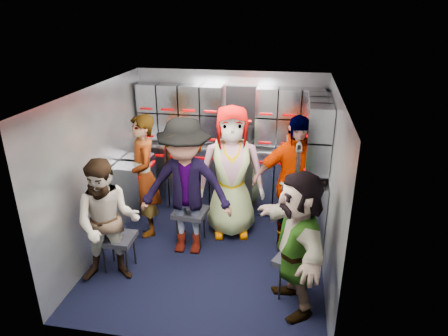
% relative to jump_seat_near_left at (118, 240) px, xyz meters
% --- Properties ---
extents(floor, '(3.00, 3.00, 0.00)m').
position_rel_jump_seat_near_left_xyz_m(floor, '(1.01, 0.49, -0.40)').
color(floor, black).
rests_on(floor, ground).
extents(wall_back, '(2.80, 0.04, 2.10)m').
position_rel_jump_seat_near_left_xyz_m(wall_back, '(1.01, 1.99, 0.65)').
color(wall_back, gray).
rests_on(wall_back, ground).
extents(wall_left, '(0.04, 3.00, 2.10)m').
position_rel_jump_seat_near_left_xyz_m(wall_left, '(-0.39, 0.49, 0.65)').
color(wall_left, gray).
rests_on(wall_left, ground).
extents(wall_right, '(0.04, 3.00, 2.10)m').
position_rel_jump_seat_near_left_xyz_m(wall_right, '(2.41, 0.49, 0.65)').
color(wall_right, gray).
rests_on(wall_right, ground).
extents(ceiling, '(2.80, 3.00, 0.02)m').
position_rel_jump_seat_near_left_xyz_m(ceiling, '(1.01, 0.49, 1.70)').
color(ceiling, silver).
rests_on(ceiling, wall_back).
extents(cart_bank_back, '(2.68, 0.38, 0.99)m').
position_rel_jump_seat_near_left_xyz_m(cart_bank_back, '(1.01, 1.78, 0.10)').
color(cart_bank_back, '#9296A1').
rests_on(cart_bank_back, ground).
extents(cart_bank_left, '(0.38, 0.76, 0.99)m').
position_rel_jump_seat_near_left_xyz_m(cart_bank_left, '(-0.18, 1.05, 0.10)').
color(cart_bank_left, '#9296A1').
rests_on(cart_bank_left, ground).
extents(counter, '(2.68, 0.42, 0.03)m').
position_rel_jump_seat_near_left_xyz_m(counter, '(1.01, 1.78, 0.62)').
color(counter, '#B9BBC0').
rests_on(counter, cart_bank_back).
extents(locker_bank_back, '(2.68, 0.28, 0.82)m').
position_rel_jump_seat_near_left_xyz_m(locker_bank_back, '(1.01, 1.84, 1.09)').
color(locker_bank_back, '#9296A1').
rests_on(locker_bank_back, wall_back).
extents(locker_bank_right, '(0.28, 1.00, 0.82)m').
position_rel_jump_seat_near_left_xyz_m(locker_bank_right, '(2.26, 1.19, 1.09)').
color(locker_bank_right, '#9296A1').
rests_on(locker_bank_right, wall_right).
extents(right_cabinet, '(0.28, 1.20, 1.00)m').
position_rel_jump_seat_near_left_xyz_m(right_cabinet, '(2.26, 1.09, 0.10)').
color(right_cabinet, '#9296A1').
rests_on(right_cabinet, ground).
extents(coffee_niche, '(0.46, 0.16, 0.84)m').
position_rel_jump_seat_near_left_xyz_m(coffee_niche, '(1.19, 1.90, 1.07)').
color(coffee_niche, black).
rests_on(coffee_niche, wall_back).
extents(red_latch_strip, '(2.60, 0.02, 0.03)m').
position_rel_jump_seat_near_left_xyz_m(red_latch_strip, '(1.01, 1.58, 0.48)').
color(red_latch_strip, '#9C0001').
rests_on(red_latch_strip, cart_bank_back).
extents(jump_seat_near_left, '(0.39, 0.37, 0.45)m').
position_rel_jump_seat_near_left_xyz_m(jump_seat_near_left, '(0.00, 0.00, 0.00)').
color(jump_seat_near_left, black).
rests_on(jump_seat_near_left, ground).
extents(jump_seat_mid_left, '(0.44, 0.43, 0.49)m').
position_rel_jump_seat_near_left_xyz_m(jump_seat_mid_left, '(0.70, 0.72, 0.03)').
color(jump_seat_mid_left, black).
rests_on(jump_seat_mid_left, ground).
extents(jump_seat_center, '(0.37, 0.35, 0.44)m').
position_rel_jump_seat_near_left_xyz_m(jump_seat_center, '(1.18, 1.26, -0.01)').
color(jump_seat_center, black).
rests_on(jump_seat_center, ground).
extents(jump_seat_mid_right, '(0.43, 0.42, 0.40)m').
position_rel_jump_seat_near_left_xyz_m(jump_seat_mid_right, '(2.00, 1.08, -0.05)').
color(jump_seat_mid_right, black).
rests_on(jump_seat_mid_right, ground).
extents(jump_seat_near_right, '(0.50, 0.49, 0.46)m').
position_rel_jump_seat_near_left_xyz_m(jump_seat_near_right, '(2.06, -0.09, 0.01)').
color(jump_seat_near_right, black).
rests_on(jump_seat_near_right, ground).
extents(attendant_standing, '(0.66, 0.73, 1.68)m').
position_rel_jump_seat_near_left_xyz_m(attendant_standing, '(0.02, 0.89, 0.44)').
color(attendant_standing, black).
rests_on(attendant_standing, ground).
extents(attendant_arc_a, '(0.84, 0.73, 1.48)m').
position_rel_jump_seat_near_left_xyz_m(attendant_arc_a, '(0.00, -0.18, 0.34)').
color(attendant_arc_a, black).
rests_on(attendant_arc_a, ground).
extents(attendant_arc_b, '(1.17, 0.70, 1.77)m').
position_rel_jump_seat_near_left_xyz_m(attendant_arc_b, '(0.70, 0.54, 0.49)').
color(attendant_arc_b, black).
rests_on(attendant_arc_b, ground).
extents(attendant_arc_c, '(0.98, 0.74, 1.81)m').
position_rel_jump_seat_near_left_xyz_m(attendant_arc_c, '(1.18, 1.08, 0.51)').
color(attendant_arc_c, black).
rests_on(attendant_arc_c, ground).
extents(attendant_arc_d, '(1.10, 0.59, 1.78)m').
position_rel_jump_seat_near_left_xyz_m(attendant_arc_d, '(2.00, 0.90, 0.49)').
color(attendant_arc_d, black).
rests_on(attendant_arc_d, ground).
extents(attendant_arc_e, '(0.94, 1.50, 1.54)m').
position_rel_jump_seat_near_left_xyz_m(attendant_arc_e, '(2.06, -0.27, 0.37)').
color(attendant_arc_e, black).
rests_on(attendant_arc_e, ground).
extents(bottle_left, '(0.06, 0.06, 0.25)m').
position_rel_jump_seat_near_left_xyz_m(bottle_left, '(0.12, 1.73, 0.75)').
color(bottle_left, white).
rests_on(bottle_left, counter).
extents(bottle_mid, '(0.07, 0.07, 0.27)m').
position_rel_jump_seat_near_left_xyz_m(bottle_mid, '(0.32, 1.73, 0.77)').
color(bottle_mid, white).
rests_on(bottle_mid, counter).
extents(bottle_right, '(0.06, 0.06, 0.24)m').
position_rel_jump_seat_near_left_xyz_m(bottle_right, '(1.88, 1.73, 0.75)').
color(bottle_right, white).
rests_on(bottle_right, counter).
extents(cup_left, '(0.07, 0.07, 0.09)m').
position_rel_jump_seat_near_left_xyz_m(cup_left, '(0.31, 1.72, 0.68)').
color(cup_left, tan).
rests_on(cup_left, counter).
extents(cup_right, '(0.09, 0.09, 0.10)m').
position_rel_jump_seat_near_left_xyz_m(cup_right, '(2.23, 1.72, 0.68)').
color(cup_right, tan).
rests_on(cup_right, counter).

